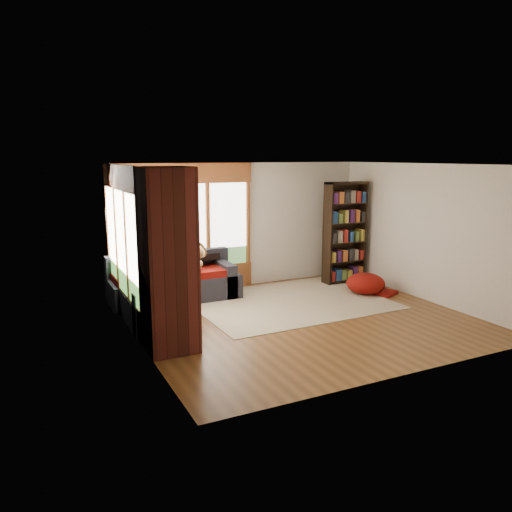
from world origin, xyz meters
name	(u,v)px	position (x,y,z in m)	size (l,w,h in m)	color
floor	(301,319)	(0.00, 0.00, 0.00)	(5.50, 5.50, 0.00)	brown
ceiling	(304,165)	(0.00, 0.00, 2.60)	(5.50, 5.50, 0.00)	white
wall_back	(241,225)	(0.00, 2.50, 1.30)	(5.50, 0.04, 2.60)	silver
wall_front	(409,276)	(0.00, -2.50, 1.30)	(5.50, 0.04, 2.60)	silver
wall_left	(137,259)	(-2.75, 0.00, 1.30)	(0.04, 5.00, 2.60)	silver
wall_right	(427,233)	(2.75, 0.00, 1.30)	(0.04, 5.00, 2.60)	silver
windows_back	(187,227)	(-1.20, 2.47, 1.35)	(2.82, 0.10, 1.90)	#955125
windows_left	(122,242)	(-2.72, 1.20, 1.35)	(0.10, 2.62, 1.90)	#955125
roller_blind	(113,213)	(-2.69, 2.03, 1.75)	(0.03, 0.72, 0.90)	#6C814D
brick_chimney	(168,261)	(-2.40, -0.35, 1.30)	(0.70, 0.70, 2.60)	#471914
sectional_sofa	(162,291)	(-1.95, 1.70, 0.30)	(2.20, 2.20, 0.80)	black
area_rug	(289,302)	(0.31, 0.95, 0.01)	(3.57, 2.73, 0.01)	beige
bookshelf	(345,233)	(2.14, 1.77, 1.10)	(0.94, 0.31, 2.19)	black
pouf	(366,283)	(1.99, 0.80, 0.22)	(0.77, 0.77, 0.42)	#820B04
dog_tan	(185,263)	(-1.49, 1.72, 0.79)	(0.96, 0.67, 0.50)	brown
dog_brindle	(175,277)	(-1.93, 0.96, 0.73)	(0.66, 0.78, 0.38)	black
throw_pillows	(165,265)	(-1.86, 1.75, 0.78)	(1.98, 1.68, 0.45)	black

